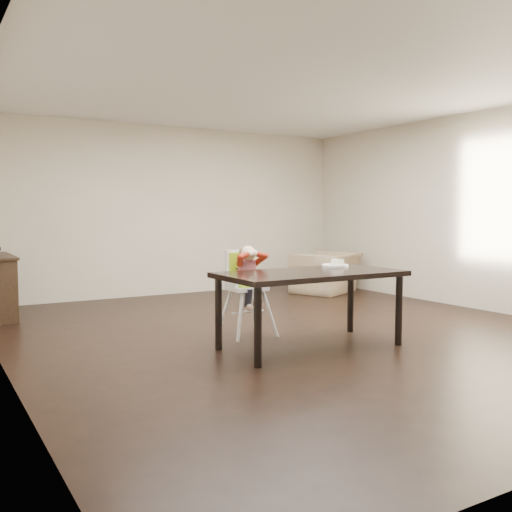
{
  "coord_description": "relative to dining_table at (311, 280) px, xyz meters",
  "views": [
    {
      "loc": [
        -3.57,
        -5.14,
        1.32
      ],
      "look_at": [
        -0.59,
        -0.1,
        0.88
      ],
      "focal_mm": 40.0,
      "sensor_mm": 36.0,
      "label": 1
    }
  ],
  "objects": [
    {
      "name": "high_chair",
      "position": [
        -0.27,
        0.81,
        0.01
      ],
      "size": [
        0.41,
        0.41,
        0.97
      ],
      "rotation": [
        0.0,
        0.0,
        -0.02
      ],
      "color": "white",
      "rests_on": "ground"
    },
    {
      "name": "dining_table",
      "position": [
        0.0,
        0.0,
        0.0
      ],
      "size": [
        1.8,
        0.9,
        0.75
      ],
      "color": "black",
      "rests_on": "ground"
    },
    {
      "name": "armchair",
      "position": [
        2.5,
        2.99,
        -0.23
      ],
      "size": [
        1.2,
        1.02,
        0.89
      ],
      "primitive_type": "imported",
      "rotation": [
        0.0,
        0.0,
        3.57
      ],
      "color": "tan",
      "rests_on": "ground"
    },
    {
      "name": "ground",
      "position": [
        0.3,
        0.65,
        -0.67
      ],
      "size": [
        7.0,
        7.0,
        0.0
      ],
      "primitive_type": "plane",
      "color": "black",
      "rests_on": "ground"
    },
    {
      "name": "plate",
      "position": [
        0.51,
        0.25,
        0.11
      ],
      "size": [
        0.36,
        0.36,
        0.08
      ],
      "rotation": [
        0.0,
        0.0,
        -0.35
      ],
      "color": "white",
      "rests_on": "dining_table"
    },
    {
      "name": "room_walls",
      "position": [
        0.3,
        0.65,
        1.18
      ],
      "size": [
        6.02,
        7.02,
        2.71
      ],
      "color": "beige",
      "rests_on": "ground"
    }
  ]
}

